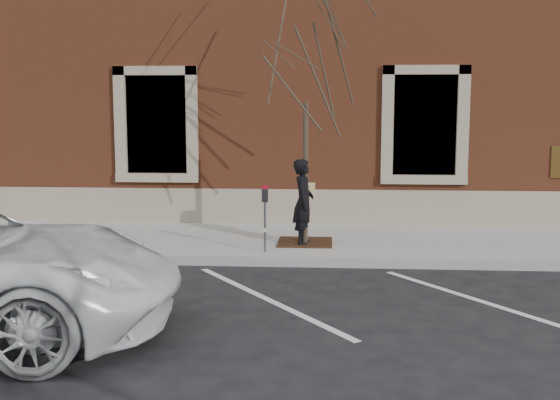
{
  "coord_description": "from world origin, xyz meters",
  "views": [
    {
      "loc": [
        0.88,
        -12.2,
        2.86
      ],
      "look_at": [
        0.0,
        0.6,
        1.1
      ],
      "focal_mm": 45.0,
      "sensor_mm": 36.0,
      "label": 1
    }
  ],
  "objects": [
    {
      "name": "tree_grate",
      "position": [
        0.44,
        1.35,
        0.16
      ],
      "size": [
        1.06,
        1.06,
        0.03
      ],
      "primitive_type": "cube",
      "color": "#3E2414",
      "rests_on": "sidewalk_near"
    },
    {
      "name": "parking_meter",
      "position": [
        -0.26,
        0.41,
        1.01
      ],
      "size": [
        0.11,
        0.09,
        1.24
      ],
      "rotation": [
        0.0,
        0.0,
        -0.12
      ],
      "color": "#595B60",
      "rests_on": "sidewalk_near"
    },
    {
      "name": "parking_stripes",
      "position": [
        0.0,
        -2.2,
        0.0
      ],
      "size": [
        28.0,
        4.4,
        0.01
      ],
      "primitive_type": null,
      "color": "silver",
      "rests_on": "ground"
    },
    {
      "name": "building_civic",
      "position": [
        0.0,
        7.74,
        4.0
      ],
      "size": [
        40.0,
        8.62,
        8.0
      ],
      "color": "brown",
      "rests_on": "ground"
    },
    {
      "name": "sapling",
      "position": [
        0.44,
        1.35,
        3.63
      ],
      "size": [
        2.98,
        2.98,
        4.97
      ],
      "color": "#433828",
      "rests_on": "sidewalk_near"
    },
    {
      "name": "sidewalk_near",
      "position": [
        0.0,
        1.75,
        0.07
      ],
      "size": [
        40.0,
        3.5,
        0.15
      ],
      "primitive_type": "cube",
      "color": "beige",
      "rests_on": "ground"
    },
    {
      "name": "man",
      "position": [
        0.41,
        1.22,
        0.98
      ],
      "size": [
        0.43,
        0.63,
        1.66
      ],
      "primitive_type": "imported",
      "rotation": [
        0.0,
        0.0,
        1.51
      ],
      "color": "black",
      "rests_on": "sidewalk_near"
    },
    {
      "name": "curb_near",
      "position": [
        0.0,
        -0.05,
        0.07
      ],
      "size": [
        40.0,
        0.12,
        0.15
      ],
      "primitive_type": "cube",
      "color": "#9E9E99",
      "rests_on": "ground"
    },
    {
      "name": "ground",
      "position": [
        0.0,
        0.0,
        0.0
      ],
      "size": [
        120.0,
        120.0,
        0.0
      ],
      "primitive_type": "plane",
      "color": "#28282B",
      "rests_on": "ground"
    }
  ]
}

